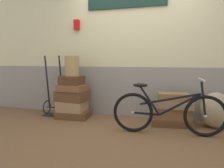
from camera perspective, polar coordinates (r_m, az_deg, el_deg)
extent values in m
cube|color=brown|center=(3.48, 4.38, -12.49)|extent=(9.09, 5.20, 0.06)
cube|color=gray|center=(4.17, 6.84, -2.03)|extent=(7.09, 0.20, 0.97)
cube|color=beige|center=(4.20, 7.11, 16.91)|extent=(7.09, 0.20, 1.79)
cube|color=#142D23|center=(4.20, 3.85, 21.73)|extent=(1.50, 0.04, 0.27)
cube|color=red|center=(4.41, -9.56, 15.55)|extent=(0.10, 0.08, 0.20)
cube|color=brown|center=(4.15, -10.36, -8.06)|extent=(0.63, 0.48, 0.13)
cube|color=#9E754C|center=(4.14, -10.70, -5.88)|extent=(0.51, 0.44, 0.19)
cube|color=brown|center=(4.14, -10.63, -3.11)|extent=(0.59, 0.48, 0.20)
cube|color=brown|center=(4.06, -10.62, -1.02)|extent=(0.52, 0.43, 0.12)
cube|color=#4C2D19|center=(4.06, -10.86, 0.99)|extent=(0.43, 0.36, 0.17)
cube|color=brown|center=(3.77, 15.91, -9.87)|extent=(0.72, 0.44, 0.11)
cube|color=brown|center=(3.75, 16.22, -7.53)|extent=(0.61, 0.38, 0.20)
cube|color=#937051|center=(3.68, 16.56, -5.33)|extent=(0.61, 0.33, 0.11)
cube|color=olive|center=(3.67, 16.31, -3.42)|extent=(0.52, 0.33, 0.13)
cylinder|color=#A8844C|center=(4.06, -10.84, 4.84)|extent=(0.27, 0.27, 0.38)
torus|color=black|center=(4.56, -17.26, -5.99)|extent=(0.02, 0.27, 0.27)
torus|color=black|center=(4.37, -13.12, -6.41)|extent=(0.02, 0.27, 0.27)
cylinder|color=black|center=(4.46, -15.24, -6.20)|extent=(0.38, 0.02, 0.02)
cylinder|color=black|center=(4.46, -17.17, 0.60)|extent=(0.03, 0.14, 1.05)
cylinder|color=black|center=(4.30, -13.65, 0.49)|extent=(0.03, 0.14, 1.05)
cube|color=black|center=(4.40, -15.94, -8.12)|extent=(0.34, 0.22, 0.02)
ellipsoid|color=tan|center=(3.83, 26.28, -6.38)|extent=(0.48, 0.41, 0.59)
torus|color=black|center=(3.26, 5.70, -7.70)|extent=(0.61, 0.10, 0.61)
sphere|color=#B2B2B7|center=(3.26, 5.70, -7.70)|extent=(0.05, 0.05, 0.05)
torus|color=black|center=(3.32, 24.02, -7.97)|extent=(0.61, 0.10, 0.61)
sphere|color=#B2B2B7|center=(3.32, 24.02, -7.97)|extent=(0.05, 0.05, 0.05)
cube|color=black|center=(3.23, 17.87, -5.36)|extent=(0.58, 0.07, 0.36)
cube|color=black|center=(3.20, 10.22, -4.47)|extent=(0.31, 0.05, 0.44)
cube|color=black|center=(3.25, 9.20, -7.95)|extent=(0.40, 0.06, 0.04)
cube|color=black|center=(3.20, 15.34, -4.00)|extent=(0.86, 0.10, 0.21)
cube|color=black|center=(3.26, 23.57, -3.76)|extent=(0.11, 0.04, 0.50)
ellipsoid|color=black|center=(3.17, 7.70, -0.32)|extent=(0.23, 0.11, 0.06)
cylinder|color=#A5A5AD|center=(3.22, 23.14, 1.12)|extent=(0.06, 0.46, 0.02)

